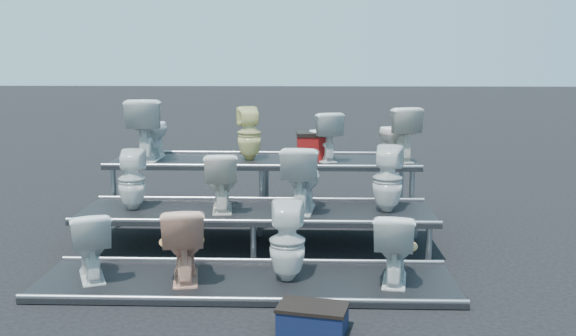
{
  "coord_description": "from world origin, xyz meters",
  "views": [
    {
      "loc": [
        0.62,
        -7.47,
        2.3
      ],
      "look_at": [
        0.37,
        0.1,
        0.96
      ],
      "focal_mm": 40.0,
      "sensor_mm": 36.0,
      "label": 1
    }
  ],
  "objects_px": {
    "toilet_2": "(287,241)",
    "toilet_0": "(90,244)",
    "toilet_10": "(322,136)",
    "toilet_3": "(395,247)",
    "toilet_7": "(388,179)",
    "red_crate": "(314,148)",
    "toilet_1": "(184,242)",
    "toilet_5": "(221,181)",
    "toilet_11": "(396,133)",
    "toilet_4": "(132,180)",
    "toilet_6": "(302,178)",
    "step_stool": "(313,320)",
    "toilet_9": "(249,133)",
    "toilet_8": "(149,129)"
  },
  "relations": [
    {
      "from": "toilet_6",
      "to": "toilet_10",
      "type": "height_order",
      "value": "toilet_10"
    },
    {
      "from": "toilet_2",
      "to": "red_crate",
      "type": "relative_size",
      "value": 1.72
    },
    {
      "from": "toilet_2",
      "to": "toilet_6",
      "type": "distance_m",
      "value": 1.36
    },
    {
      "from": "toilet_1",
      "to": "toilet_8",
      "type": "height_order",
      "value": "toilet_8"
    },
    {
      "from": "red_crate",
      "to": "toilet_6",
      "type": "bearing_deg",
      "value": -99.65
    },
    {
      "from": "toilet_1",
      "to": "toilet_5",
      "type": "bearing_deg",
      "value": -108.7
    },
    {
      "from": "toilet_3",
      "to": "red_crate",
      "type": "relative_size",
      "value": 1.54
    },
    {
      "from": "toilet_1",
      "to": "step_stool",
      "type": "distance_m",
      "value": 1.72
    },
    {
      "from": "toilet_0",
      "to": "toilet_2",
      "type": "bearing_deg",
      "value": 156.31
    },
    {
      "from": "toilet_4",
      "to": "toilet_7",
      "type": "xyz_separation_m",
      "value": [
        3.06,
        0.0,
        0.03
      ]
    },
    {
      "from": "toilet_7",
      "to": "toilet_8",
      "type": "xyz_separation_m",
      "value": [
        -3.15,
        1.3,
        0.43
      ]
    },
    {
      "from": "toilet_11",
      "to": "toilet_7",
      "type": "bearing_deg",
      "value": 58.39
    },
    {
      "from": "toilet_11",
      "to": "red_crate",
      "type": "height_order",
      "value": "toilet_11"
    },
    {
      "from": "toilet_0",
      "to": "toilet_8",
      "type": "bearing_deg",
      "value": -113.6
    },
    {
      "from": "toilet_0",
      "to": "toilet_10",
      "type": "bearing_deg",
      "value": -156.37
    },
    {
      "from": "toilet_11",
      "to": "step_stool",
      "type": "height_order",
      "value": "toilet_11"
    },
    {
      "from": "toilet_2",
      "to": "step_stool",
      "type": "height_order",
      "value": "toilet_2"
    },
    {
      "from": "toilet_0",
      "to": "toilet_4",
      "type": "bearing_deg",
      "value": -117.58
    },
    {
      "from": "toilet_10",
      "to": "step_stool",
      "type": "relative_size",
      "value": 1.2
    },
    {
      "from": "toilet_3",
      "to": "toilet_2",
      "type": "bearing_deg",
      "value": 9.59
    },
    {
      "from": "toilet_3",
      "to": "toilet_7",
      "type": "relative_size",
      "value": 0.91
    },
    {
      "from": "toilet_0",
      "to": "toilet_4",
      "type": "distance_m",
      "value": 1.37
    },
    {
      "from": "toilet_2",
      "to": "toilet_7",
      "type": "height_order",
      "value": "toilet_7"
    },
    {
      "from": "step_stool",
      "to": "toilet_0",
      "type": "bearing_deg",
      "value": 166.69
    },
    {
      "from": "toilet_0",
      "to": "toilet_11",
      "type": "bearing_deg",
      "value": -166.36
    },
    {
      "from": "toilet_7",
      "to": "toilet_10",
      "type": "relative_size",
      "value": 1.17
    },
    {
      "from": "toilet_1",
      "to": "step_stool",
      "type": "xyz_separation_m",
      "value": [
        1.29,
        -1.09,
        -0.34
      ]
    },
    {
      "from": "toilet_4",
      "to": "toilet_8",
      "type": "relative_size",
      "value": 0.85
    },
    {
      "from": "toilet_2",
      "to": "toilet_7",
      "type": "bearing_deg",
      "value": -132.09
    },
    {
      "from": "toilet_11",
      "to": "toilet_1",
      "type": "bearing_deg",
      "value": 26.65
    },
    {
      "from": "toilet_3",
      "to": "toilet_9",
      "type": "distance_m",
      "value": 3.2
    },
    {
      "from": "toilet_9",
      "to": "toilet_10",
      "type": "xyz_separation_m",
      "value": [
        1.01,
        0.0,
        -0.03
      ]
    },
    {
      "from": "toilet_7",
      "to": "toilet_1",
      "type": "bearing_deg",
      "value": 45.61
    },
    {
      "from": "toilet_10",
      "to": "toilet_7",
      "type": "bearing_deg",
      "value": 99.19
    },
    {
      "from": "toilet_2",
      "to": "toilet_0",
      "type": "bearing_deg",
      "value": -0.77
    },
    {
      "from": "toilet_11",
      "to": "step_stool",
      "type": "distance_m",
      "value": 4.03
    },
    {
      "from": "toilet_0",
      "to": "toilet_10",
      "type": "relative_size",
      "value": 1.04
    },
    {
      "from": "toilet_1",
      "to": "red_crate",
      "type": "relative_size",
      "value": 1.62
    },
    {
      "from": "toilet_0",
      "to": "toilet_11",
      "type": "distance_m",
      "value": 4.37
    },
    {
      "from": "toilet_1",
      "to": "toilet_5",
      "type": "xyz_separation_m",
      "value": [
        0.2,
        1.3,
        0.37
      ]
    },
    {
      "from": "step_stool",
      "to": "toilet_1",
      "type": "bearing_deg",
      "value": 152.38
    },
    {
      "from": "toilet_1",
      "to": "toilet_10",
      "type": "xyz_separation_m",
      "value": [
        1.44,
        2.6,
        0.76
      ]
    },
    {
      "from": "toilet_10",
      "to": "step_stool",
      "type": "height_order",
      "value": "toilet_10"
    },
    {
      "from": "toilet_0",
      "to": "red_crate",
      "type": "bearing_deg",
      "value": -154.71
    },
    {
      "from": "toilet_8",
      "to": "step_stool",
      "type": "relative_size",
      "value": 1.52
    },
    {
      "from": "toilet_1",
      "to": "toilet_6",
      "type": "xyz_separation_m",
      "value": [
        1.17,
        1.3,
        0.42
      ]
    },
    {
      "from": "toilet_1",
      "to": "toilet_0",
      "type": "bearing_deg",
      "value": -9.75
    },
    {
      "from": "toilet_8",
      "to": "toilet_10",
      "type": "relative_size",
      "value": 1.26
    },
    {
      "from": "toilet_4",
      "to": "toilet_9",
      "type": "distance_m",
      "value": 1.88
    },
    {
      "from": "toilet_5",
      "to": "toilet_6",
      "type": "bearing_deg",
      "value": 172.54
    }
  ]
}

